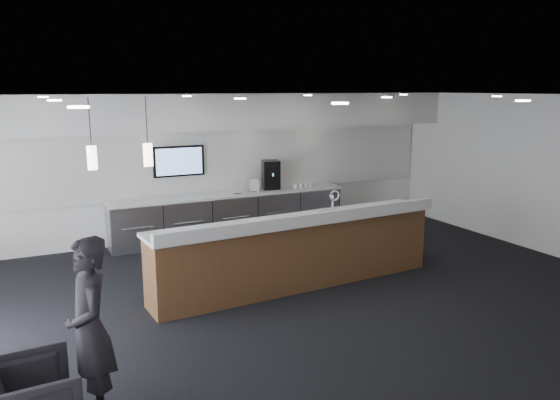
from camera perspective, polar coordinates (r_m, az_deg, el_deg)
name	(u,v)px	position (r m, az deg, el deg)	size (l,w,h in m)	color
ground	(316,294)	(8.52, 3.73, -9.79)	(10.00, 10.00, 0.00)	black
ceiling	(318,96)	(7.94, 4.02, 10.82)	(10.00, 8.00, 0.02)	black
back_wall	(224,165)	(11.69, -5.90, 3.66)	(10.00, 0.02, 3.00)	white
right_wall	(549,175)	(11.40, 26.29, 2.31)	(0.02, 8.00, 3.00)	white
soffit_bulkhead	(230,111)	(11.16, -5.22, 9.23)	(10.00, 0.90, 0.70)	silver
alcove_panel	(224,160)	(11.65, -5.86, 4.13)	(9.80, 0.06, 1.40)	silver
back_credenza	(231,215)	(11.54, -5.18, -1.59)	(5.06, 0.66, 0.95)	gray
wall_tv	(179,161)	(11.28, -10.53, 4.01)	(1.05, 0.08, 0.62)	black
pendant_left	(140,151)	(7.89, -14.46, 5.01)	(0.12, 0.12, 0.30)	#FFE9C6
pendant_right	(87,153)	(7.78, -19.53, 4.62)	(0.12, 0.12, 0.30)	#FFE9C6
ceiling_can_lights	(318,98)	(7.94, 4.02, 10.60)	(7.00, 5.00, 0.02)	white
service_counter	(298,251)	(8.68, 1.86, -5.34)	(4.90, 1.12, 1.49)	brown
coffee_machine	(271,175)	(11.83, -0.96, 2.64)	(0.45, 0.52, 0.62)	black
info_sign_left	(237,188)	(11.37, -4.47, 1.29)	(0.18, 0.02, 0.25)	silver
info_sign_right	(255,185)	(11.55, -2.68, 1.53)	(0.20, 0.02, 0.27)	silver
lounge_guest	(90,330)	(5.52, -19.24, -12.72)	(0.65, 0.43, 1.79)	black
cup_0	(312,185)	(12.14, 3.35, 1.60)	(0.10, 0.10, 0.09)	white
cup_1	(306,185)	(12.08, 2.77, 1.55)	(0.10, 0.10, 0.09)	white
cup_2	(301,186)	(12.01, 2.18, 1.50)	(0.10, 0.10, 0.09)	white
cup_3	(295,186)	(11.95, 1.59, 1.45)	(0.10, 0.10, 0.09)	white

